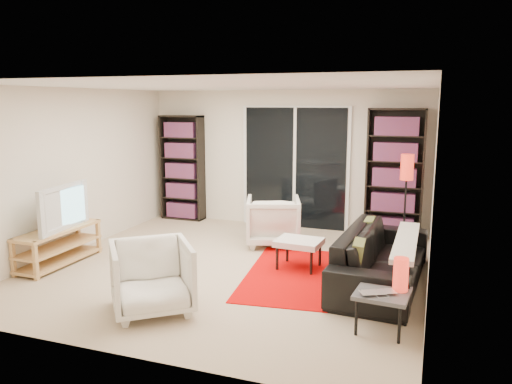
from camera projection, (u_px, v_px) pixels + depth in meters
floor at (231, 268)px, 6.71m from camera, size 5.00×5.00×0.00m
wall_back at (285, 159)px, 8.81m from camera, size 5.00×0.02×2.40m
wall_front at (115, 223)px, 4.18m from camera, size 5.00×0.02×2.40m
wall_left at (73, 171)px, 7.33m from camera, size 0.02×5.00×2.40m
wall_right at (433, 191)px, 5.66m from camera, size 0.02×5.00×2.40m
ceiling at (229, 86)px, 6.28m from camera, size 5.00×5.00×0.02m
sliding_door at (295, 168)px, 8.73m from camera, size 1.92×0.08×2.16m
bookshelf_left at (182, 168)px, 9.34m from camera, size 0.80×0.30×1.95m
bookshelf_right at (395, 174)px, 8.05m from camera, size 0.90×0.30×2.10m
tv_stand at (59, 245)px, 6.82m from camera, size 0.42×1.31×0.50m
tv at (57, 207)px, 6.71m from camera, size 0.25×1.06×0.61m
rug at (311, 276)px, 6.39m from camera, size 1.86×2.36×0.01m
sofa at (382, 257)px, 6.08m from camera, size 1.02×2.32×0.66m
armchair_back at (273, 221)px, 7.74m from camera, size 1.02×1.04×0.75m
armchair_front at (152, 277)px, 5.25m from camera, size 1.15×1.15×0.76m
ottoman at (299, 243)px, 6.62m from camera, size 0.62×0.52×0.40m
side_table at (382, 296)px, 4.81m from camera, size 0.54×0.54×0.40m
laptop at (380, 295)px, 4.69m from camera, size 0.41×0.36×0.03m
table_lamp at (401, 274)px, 4.80m from camera, size 0.15×0.15×0.33m
floor_lamp at (407, 176)px, 7.50m from camera, size 0.21×0.21×1.42m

